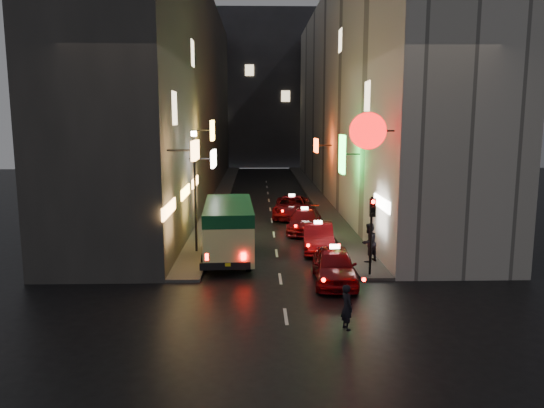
{
  "coord_description": "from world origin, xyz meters",
  "views": [
    {
      "loc": [
        -1.0,
        -14.08,
        7.05
      ],
      "look_at": [
        -0.24,
        13.0,
        2.63
      ],
      "focal_mm": 35.0,
      "sensor_mm": 36.0,
      "label": 1
    }
  ],
  "objects": [
    {
      "name": "sidewalk_right",
      "position": [
        4.25,
        34.0,
        0.07
      ],
      "size": [
        1.5,
        52.0,
        0.15
      ],
      "primitive_type": "cube",
      "color": "#403E3B",
      "rests_on": "ground"
    },
    {
      "name": "taxi_second",
      "position": [
        2.23,
        13.53,
        0.85
      ],
      "size": [
        2.52,
        5.48,
        1.87
      ],
      "color": "#69080D",
      "rests_on": "ground"
    },
    {
      "name": "pedestrian_sidewalk",
      "position": [
        4.37,
        10.68,
        1.23
      ],
      "size": [
        0.94,
        0.92,
        2.15
      ],
      "primitive_type": "imported",
      "rotation": [
        0.0,
        0.0,
        3.87
      ],
      "color": "black",
      "rests_on": "sidewalk_right"
    },
    {
      "name": "ground",
      "position": [
        0.0,
        0.0,
        0.0
      ],
      "size": [
        120.0,
        120.0,
        0.0
      ],
      "primitive_type": "plane",
      "color": "black",
      "rests_on": "ground"
    },
    {
      "name": "traffic_light",
      "position": [
        4.0,
        8.47,
        2.69
      ],
      "size": [
        0.26,
        0.43,
        3.5
      ],
      "color": "black",
      "rests_on": "sidewalk_right"
    },
    {
      "name": "building_right",
      "position": [
        8.0,
        33.99,
        9.0
      ],
      "size": [
        7.96,
        52.0,
        18.0
      ],
      "color": "#B2ACA3",
      "rests_on": "ground"
    },
    {
      "name": "lamp_post",
      "position": [
        -4.2,
        13.0,
        3.72
      ],
      "size": [
        0.28,
        0.28,
        6.22
      ],
      "color": "black",
      "rests_on": "sidewalk_left"
    },
    {
      "name": "minibus",
      "position": [
        -2.44,
        11.87,
        1.8
      ],
      "size": [
        2.66,
        6.72,
        2.84
      ],
      "color": "#E1DF8C",
      "rests_on": "ground"
    },
    {
      "name": "pedestrian_crossing",
      "position": [
        1.99,
        2.82,
        0.88
      ],
      "size": [
        0.55,
        0.67,
        1.76
      ],
      "primitive_type": "imported",
      "rotation": [
        0.0,
        0.0,
        1.92
      ],
      "color": "black",
      "rests_on": "ground"
    },
    {
      "name": "taxi_third",
      "position": [
        1.94,
        18.33,
        0.81
      ],
      "size": [
        2.87,
        5.38,
        1.8
      ],
      "color": "#69080D",
      "rests_on": "ground"
    },
    {
      "name": "building_far",
      "position": [
        0.0,
        66.0,
        11.0
      ],
      "size": [
        30.0,
        10.0,
        22.0
      ],
      "primitive_type": "cube",
      "color": "#35343A",
      "rests_on": "ground"
    },
    {
      "name": "sidewalk_left",
      "position": [
        -4.25,
        34.0,
        0.07
      ],
      "size": [
        1.5,
        52.0,
        0.15
      ],
      "primitive_type": "cube",
      "color": "#403E3B",
      "rests_on": "ground"
    },
    {
      "name": "taxi_far",
      "position": [
        1.45,
        23.13,
        0.88
      ],
      "size": [
        2.87,
        5.76,
        1.93
      ],
      "color": "#69080D",
      "rests_on": "ground"
    },
    {
      "name": "building_left",
      "position": [
        -8.0,
        33.99,
        9.0
      ],
      "size": [
        7.53,
        52.16,
        18.0
      ],
      "color": "#3D3A37",
      "rests_on": "ground"
    },
    {
      "name": "taxi_near",
      "position": [
        2.3,
        7.92,
        0.88
      ],
      "size": [
        2.57,
        5.64,
        1.93
      ],
      "color": "#69080D",
      "rests_on": "ground"
    }
  ]
}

